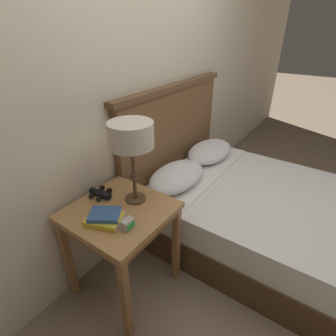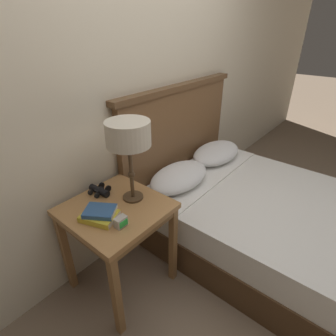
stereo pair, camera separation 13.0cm
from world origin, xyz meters
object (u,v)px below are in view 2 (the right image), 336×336
Objects in this scene: nightstand at (117,218)px; alarm_clock at (121,222)px; table_lamp at (128,136)px; book_on_nightstand at (99,216)px; binoculars_pair at (99,190)px; bed at (265,217)px; book_stacked_on_top at (100,211)px.

alarm_clock reaches higher than nightstand.
alarm_clock is at bearing -120.63° from nightstand.
table_lamp is 2.18× the size of book_on_nightstand.
binoculars_pair reaches higher than nightstand.
binoculars_pair is 2.31× the size of alarm_clock.
nightstand is at bearing 148.20° from bed.
binoculars_pair is (0.03, 0.19, 0.11)m from nightstand.
bed is 1.26m from alarm_clock.
book_stacked_on_top is 3.07× the size of alarm_clock.
alarm_clock is (0.03, -0.14, -0.02)m from book_stacked_on_top.
alarm_clock is (0.04, -0.14, 0.01)m from book_on_nightstand.
binoculars_pair is (-0.97, 0.81, 0.42)m from bed.
bed is 3.94× the size of table_lamp.
nightstand is at bearing 7.71° from book_on_nightstand.
alarm_clock is (-0.10, -0.16, 0.12)m from nightstand.
nightstand is 9.67× the size of alarm_clock.
bed is at bearing -27.98° from book_on_nightstand.
bed is at bearing -31.80° from nightstand.
table_lamp is 7.37× the size of alarm_clock.
bed reaches higher than nightstand.
nightstand is 0.22m from alarm_clock.
table_lamp is 2.40× the size of book_stacked_on_top.
book_stacked_on_top is (-0.26, -0.00, -0.38)m from table_lamp.
bed reaches higher than book_stacked_on_top.
book_on_nightstand is 0.27m from binoculars_pair.
nightstand is 0.19m from book_stacked_on_top.
nightstand is 3.15× the size of book_stacked_on_top.
binoculars_pair is at bearing 80.95° from nightstand.
book_stacked_on_top is (-0.12, -0.02, 0.14)m from nightstand.
table_lamp is at bearing 144.99° from bed.
table_lamp reaches higher than book_on_nightstand.
book_stacked_on_top reaches higher than nightstand.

